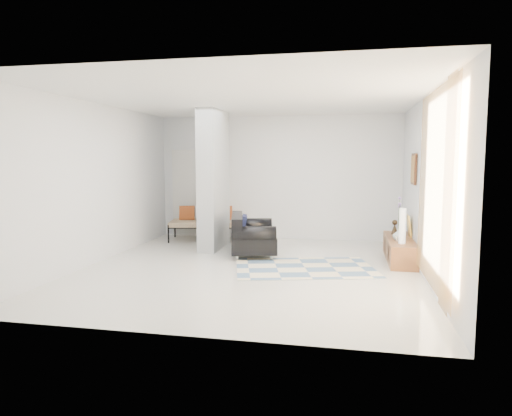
# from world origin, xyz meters

# --- Properties ---
(floor) EXTENTS (6.00, 6.00, 0.00)m
(floor) POSITION_xyz_m (0.00, 0.00, 0.00)
(floor) COLOR silver
(floor) RESTS_ON ground
(ceiling) EXTENTS (6.00, 6.00, 0.00)m
(ceiling) POSITION_xyz_m (0.00, 0.00, 2.80)
(ceiling) COLOR white
(ceiling) RESTS_ON wall_back
(wall_back) EXTENTS (6.00, 0.00, 6.00)m
(wall_back) POSITION_xyz_m (0.00, 3.00, 1.40)
(wall_back) COLOR silver
(wall_back) RESTS_ON ground
(wall_front) EXTENTS (6.00, 0.00, 6.00)m
(wall_front) POSITION_xyz_m (0.00, -3.00, 1.40)
(wall_front) COLOR silver
(wall_front) RESTS_ON ground
(wall_left) EXTENTS (0.00, 6.00, 6.00)m
(wall_left) POSITION_xyz_m (-2.75, 0.00, 1.40)
(wall_left) COLOR silver
(wall_left) RESTS_ON ground
(wall_right) EXTENTS (0.00, 6.00, 6.00)m
(wall_right) POSITION_xyz_m (2.75, 0.00, 1.40)
(wall_right) COLOR silver
(wall_right) RESTS_ON ground
(partition_column) EXTENTS (0.35, 1.20, 2.80)m
(partition_column) POSITION_xyz_m (-1.10, 1.60, 1.40)
(partition_column) COLOR #9EA3A5
(partition_column) RESTS_ON floor
(hallway_door) EXTENTS (0.85, 0.06, 2.04)m
(hallway_door) POSITION_xyz_m (-2.10, 2.96, 1.02)
(hallway_door) COLOR silver
(hallway_door) RESTS_ON floor
(curtain) EXTENTS (0.00, 2.55, 2.55)m
(curtain) POSITION_xyz_m (2.67, -1.15, 1.45)
(curtain) COLOR gold
(curtain) RESTS_ON wall_right
(wall_art) EXTENTS (0.04, 0.45, 0.55)m
(wall_art) POSITION_xyz_m (2.72, 1.15, 1.65)
(wall_art) COLOR #371B0F
(wall_art) RESTS_ON wall_right
(media_console) EXTENTS (0.45, 1.76, 0.80)m
(media_console) POSITION_xyz_m (2.52, 1.15, 0.20)
(media_console) COLOR brown
(media_console) RESTS_ON floor
(loveseat) EXTENTS (1.12, 1.55, 0.76)m
(loveseat) POSITION_xyz_m (-0.24, 1.16, 0.36)
(loveseat) COLOR silver
(loveseat) RESTS_ON floor
(daybed) EXTENTS (1.98, 1.13, 0.77)m
(daybed) POSITION_xyz_m (-1.43, 2.47, 0.41)
(daybed) COLOR black
(daybed) RESTS_ON floor
(area_rug) EXTENTS (2.60, 2.05, 0.01)m
(area_rug) POSITION_xyz_m (0.90, 0.20, 0.01)
(area_rug) COLOR beige
(area_rug) RESTS_ON floor
(cylinder_lamp) EXTENTS (0.11, 0.11, 0.60)m
(cylinder_lamp) POSITION_xyz_m (2.50, 0.64, 0.70)
(cylinder_lamp) COLOR silver
(cylinder_lamp) RESTS_ON media_console
(bronze_figurine) EXTENTS (0.15, 0.15, 0.27)m
(bronze_figurine) POSITION_xyz_m (2.47, 1.61, 0.54)
(bronze_figurine) COLOR #322416
(bronze_figurine) RESTS_ON media_console
(vase) EXTENTS (0.23, 0.23, 0.21)m
(vase) POSITION_xyz_m (2.47, 0.91, 0.51)
(vase) COLOR silver
(vase) RESTS_ON media_console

